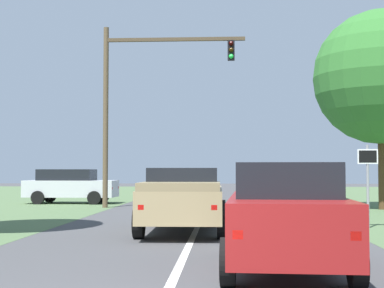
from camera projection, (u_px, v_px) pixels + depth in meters
name	position (u px, v px, depth m)	size (l,w,h in m)	color
ground_plane	(196.00, 229.00, 16.84)	(120.00, 120.00, 0.00)	#424244
red_suv_near	(285.00, 213.00, 9.95)	(2.25, 4.80, 1.83)	maroon
pickup_truck_lead	(184.00, 198.00, 16.07)	(2.37, 5.54, 1.77)	tan
traffic_light	(139.00, 90.00, 26.86)	(6.57, 0.40, 8.37)	brown
keep_moving_sign	(368.00, 175.00, 17.25)	(0.60, 0.09, 2.47)	gray
oak_tree_right	(381.00, 77.00, 25.68)	(5.95, 5.95, 8.81)	#4C351E
crossing_suv_far	(70.00, 185.00, 30.19)	(4.71, 2.17, 1.77)	silver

